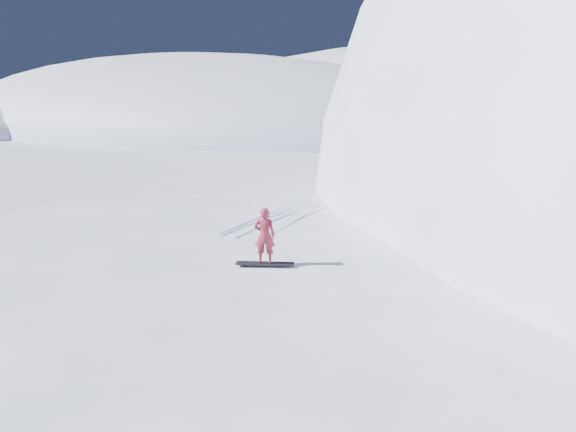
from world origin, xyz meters
name	(u,v)px	position (x,y,z in m)	size (l,w,h in m)	color
ground	(193,324)	(0.00, 0.00, 0.00)	(400.00, 400.00, 0.00)	white
near_ridge	(280,300)	(1.00, 3.00, 0.00)	(36.00, 28.00, 4.80)	white
far_ridge_a	(177,127)	(-70.00, 60.00, 0.00)	(120.00, 70.00, 28.00)	white
far_ridge_c	(419,121)	(-40.00, 110.00, 0.00)	(140.00, 90.00, 36.00)	white
wind_bumps	(228,298)	(-0.56, 2.12, 0.00)	(16.00, 14.40, 1.00)	white
snowboard	(265,263)	(2.68, 0.21, 2.41)	(1.53, 0.29, 0.03)	black
snowboarder	(265,236)	(2.68, 0.21, 3.17)	(0.54, 0.36, 1.49)	maroon
vapor_plume	(93,134)	(-67.74, 39.81, 0.00)	(10.29, 8.23, 7.20)	white
board_tracks	(278,216)	(-0.28, 4.49, 2.42)	(2.75, 5.96, 0.04)	silver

